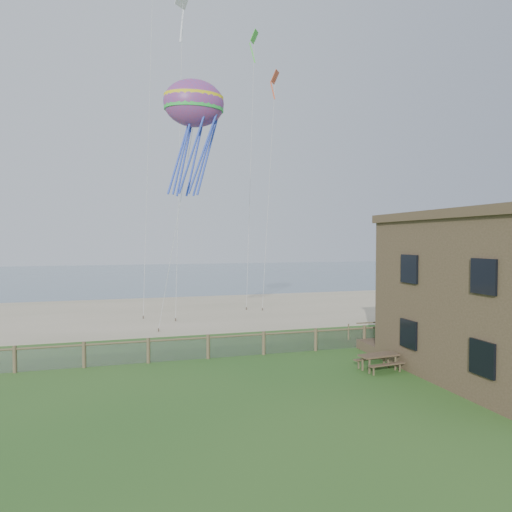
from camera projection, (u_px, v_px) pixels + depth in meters
name	position (u px, v px, depth m)	size (l,w,h in m)	color
ground	(307.00, 390.00, 18.56)	(160.00, 160.00, 0.00)	#28591E
sand_beach	(210.00, 310.00, 39.69)	(72.00, 20.00, 0.02)	tan
ocean	(166.00, 274.00, 81.94)	(160.00, 68.00, 0.02)	slate
chainlink_fence	(264.00, 344.00, 24.30)	(36.20, 0.20, 1.25)	brown
motel_deck	(479.00, 339.00, 26.95)	(15.00, 2.00, 0.50)	brown
picnic_table	(379.00, 362.00, 21.39)	(1.89, 1.43, 0.80)	brown
octopus_kite	(194.00, 135.00, 27.61)	(3.62, 2.55, 7.45)	red
kite_white	(183.00, 12.00, 29.78)	(1.25, 0.70, 3.19)	silver
kite_red	(275.00, 83.00, 34.99)	(0.97, 0.70, 1.88)	#E35128
kite_green	(254.00, 45.00, 35.26)	(0.95, 0.70, 2.16)	#48D238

